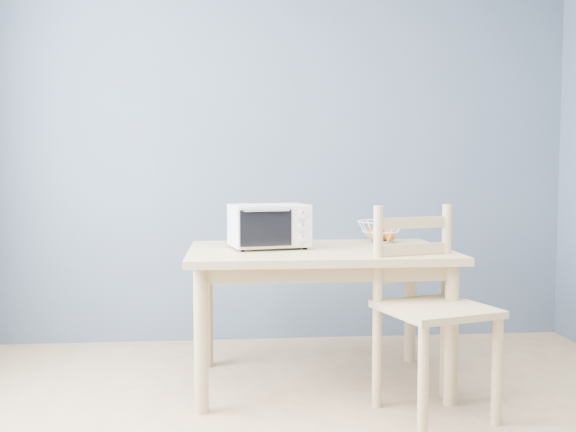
{
  "coord_description": "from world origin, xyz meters",
  "views": [
    {
      "loc": [
        -0.34,
        -2.16,
        1.17
      ],
      "look_at": [
        -0.04,
        1.26,
        0.93
      ],
      "focal_mm": 40.0,
      "sensor_mm": 36.0,
      "label": 1
    }
  ],
  "objects": [
    {
      "name": "fruit_basket",
      "position": [
        0.53,
        1.54,
        0.82
      ],
      "size": [
        0.37,
        0.37,
        0.14
      ],
      "rotation": [
        0.0,
        0.0,
        0.42
      ],
      "color": "silver",
      "rests_on": "dining_table"
    },
    {
      "name": "room",
      "position": [
        0.0,
        0.0,
        1.3
      ],
      "size": [
        4.01,
        4.51,
        2.61
      ],
      "color": "tan",
      "rests_on": "ground"
    },
    {
      "name": "dining_table",
      "position": [
        0.13,
        1.27,
        0.65
      ],
      "size": [
        1.4,
        0.9,
        0.75
      ],
      "color": "tan",
      "rests_on": "ground"
    },
    {
      "name": "toaster_oven",
      "position": [
        -0.15,
        1.3,
        0.88
      ],
      "size": [
        0.46,
        0.37,
        0.24
      ],
      "rotation": [
        0.0,
        0.0,
        0.21
      ],
      "color": "beige",
      "rests_on": "dining_table"
    },
    {
      "name": "dining_chair",
      "position": [
        0.61,
        0.81,
        0.49
      ],
      "size": [
        0.58,
        0.58,
        1.0
      ],
      "rotation": [
        0.0,
        0.0,
        0.3
      ],
      "color": "tan",
      "rests_on": "ground"
    }
  ]
}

